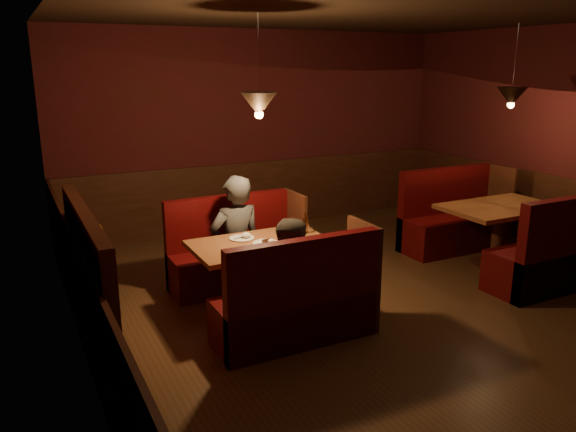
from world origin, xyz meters
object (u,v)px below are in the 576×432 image
main_bench_far (236,257)px  main_bench_near (300,308)px  second_bench_far (452,223)px  diner_a (235,219)px  second_table (499,221)px  diner_b (295,261)px  main_table (262,258)px  second_bench_near (557,259)px

main_bench_far → main_bench_near: same height
second_bench_far → diner_a: (-3.16, -0.11, 0.48)m
second_table → diner_b: diner_b is taller
main_bench_far → main_bench_near: bearing=-90.0°
main_table → diner_b: diner_b is taller
main_bench_near → main_table: bearing=91.3°
second_bench_far → diner_a: 3.20m
second_table → second_bench_far: (0.03, 0.82, -0.23)m
diner_a → second_table: bearing=163.4°
diner_a → diner_b: diner_a is taller
second_bench_near → diner_a: size_ratio=0.92×
second_table → diner_b: 3.10m
main_bench_far → diner_b: diner_b is taller
main_table → main_bench_near: 0.80m
second_bench_far → main_table: bearing=-167.6°
second_table → main_table: bearing=177.6°
second_table → second_bench_near: 0.85m
diner_b → main_bench_far: bearing=110.0°
main_bench_near → diner_b: bearing=82.3°
main_bench_far → main_table: bearing=-91.3°
main_bench_far → second_bench_far: second_bench_far is taller
diner_a → diner_b: 1.23m
second_bench_far → second_table: bearing=-92.2°
main_bench_near → second_bench_near: second_bench_near is taller
main_bench_near → diner_a: size_ratio=0.90×
second_table → main_bench_far: bearing=163.8°
diner_b → main_bench_near: bearing=-78.3°
second_bench_far → diner_b: bearing=-156.6°
diner_a → main_bench_near: bearing=88.8°
second_table → diner_b: (-3.05, -0.52, 0.16)m
diner_b → main_table: bearing=112.2°
second_bench_far → diner_a: size_ratio=0.92×
main_bench_far → second_bench_near: bearing=-28.9°
main_bench_near → second_bench_near: size_ratio=0.98×
second_bench_near → diner_b: diner_b is taller
main_table → second_bench_far: second_bench_far is taller
second_table → diner_b: size_ratio=0.94×
second_bench_far → second_bench_near: 1.63m
second_bench_near → main_bench_near: bearing=176.6°
main_bench_near → second_table: main_bench_near is taller
main_bench_far → diner_a: diner_a is taller
second_table → second_bench_near: (0.03, -0.82, -0.23)m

